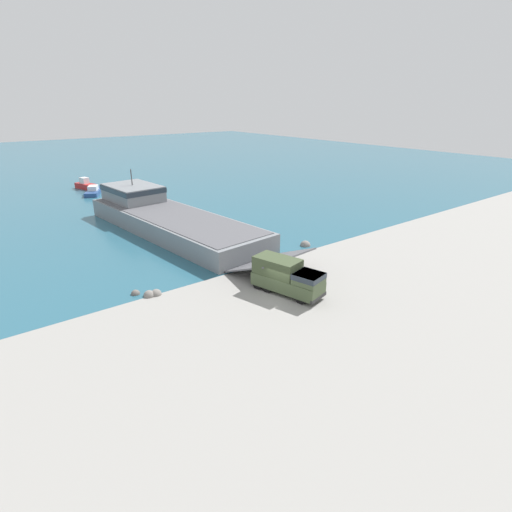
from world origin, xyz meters
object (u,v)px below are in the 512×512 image
landing_craft (165,217)px  moored_boat_b (86,185)px  moored_boat_c (94,191)px  soldier_on_ramp (300,273)px  military_truck (287,277)px

landing_craft → moored_boat_b: (-1.07, 35.52, -1.02)m
landing_craft → moored_boat_c: landing_craft is taller
soldier_on_ramp → moored_boat_b: size_ratio=0.29×
military_truck → moored_boat_c: 55.46m
landing_craft → moored_boat_c: (-1.12, 29.93, -1.24)m
moored_boat_b → moored_boat_c: bearing=72.4°
military_truck → moored_boat_c: size_ratio=0.89×
military_truck → soldier_on_ramp: military_truck is taller
military_truck → moored_boat_b: 61.04m
soldier_on_ramp → moored_boat_c: soldier_on_ramp is taller
soldier_on_ramp → moored_boat_c: size_ratio=0.21×
moored_boat_b → moored_boat_c: (-0.05, -5.59, -0.22)m
moored_boat_b → military_truck: bearing=74.2°
moored_boat_c → moored_boat_b: bearing=115.9°
moored_boat_b → soldier_on_ramp: bearing=76.6°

